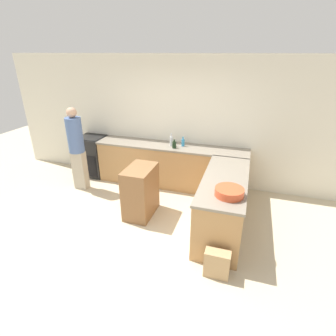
{
  "coord_description": "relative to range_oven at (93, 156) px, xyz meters",
  "views": [
    {
      "loc": [
        1.52,
        -3.15,
        2.72
      ],
      "look_at": [
        0.33,
        0.62,
        0.97
      ],
      "focal_mm": 28.0,
      "sensor_mm": 36.0,
      "label": 1
    }
  ],
  "objects": [
    {
      "name": "range_oven",
      "position": [
        0.0,
        0.0,
        0.0
      ],
      "size": [
        0.62,
        0.6,
        0.93
      ],
      "color": "black",
      "rests_on": "ground_plane"
    },
    {
      "name": "counter_back",
      "position": [
        1.93,
        0.0,
        -0.0
      ],
      "size": [
        3.24,
        0.62,
        0.92
      ],
      "color": "tan",
      "rests_on": "ground_plane"
    },
    {
      "name": "person_by_range",
      "position": [
        0.14,
        -0.73,
        0.49
      ],
      "size": [
        0.31,
        0.31,
        1.75
      ],
      "color": "#ADA38E",
      "rests_on": "ground_plane"
    },
    {
      "name": "counter_peninsula",
      "position": [
        3.21,
        -1.23,
        -0.0
      ],
      "size": [
        0.69,
        1.9,
        0.92
      ],
      "color": "tan",
      "rests_on": "ground_plane"
    },
    {
      "name": "dish_soap_bottle",
      "position": [
        2.19,
        0.04,
        0.53
      ],
      "size": [
        0.07,
        0.07,
        0.2
      ],
      "color": "#338CBF",
      "rests_on": "counter_back"
    },
    {
      "name": "paper_bag",
      "position": [
        3.28,
        -2.32,
        -0.27
      ],
      "size": [
        0.33,
        0.16,
        0.38
      ],
      "color": "tan",
      "rests_on": "ground_plane"
    },
    {
      "name": "wall_back",
      "position": [
        1.93,
        0.33,
        0.89
      ],
      "size": [
        8.0,
        0.06,
        2.7
      ],
      "color": "silver",
      "rests_on": "ground_plane"
    },
    {
      "name": "wine_bottle_dark",
      "position": [
        2.05,
        -0.13,
        0.53
      ],
      "size": [
        0.08,
        0.08,
        0.18
      ],
      "color": "black",
      "rests_on": "counter_back"
    },
    {
      "name": "vinegar_bottle_clear",
      "position": [
        1.95,
        -0.02,
        0.57
      ],
      "size": [
        0.07,
        0.07,
        0.28
      ],
      "color": "silver",
      "rests_on": "counter_back"
    },
    {
      "name": "island_table",
      "position": [
        1.76,
        -1.26,
        -0.01
      ],
      "size": [
        0.45,
        0.72,
        0.91
      ],
      "color": "brown",
      "rests_on": "ground_plane"
    },
    {
      "name": "ground_plane",
      "position": [
        1.93,
        -1.85,
        -0.46
      ],
      "size": [
        14.0,
        14.0,
        0.0
      ],
      "primitive_type": "plane",
      "color": "beige"
    },
    {
      "name": "mixing_bowl",
      "position": [
        3.31,
        -1.76,
        0.51
      ],
      "size": [
        0.4,
        0.4,
        0.11
      ],
      "color": "#DB512D",
      "rests_on": "counter_peninsula"
    }
  ]
}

